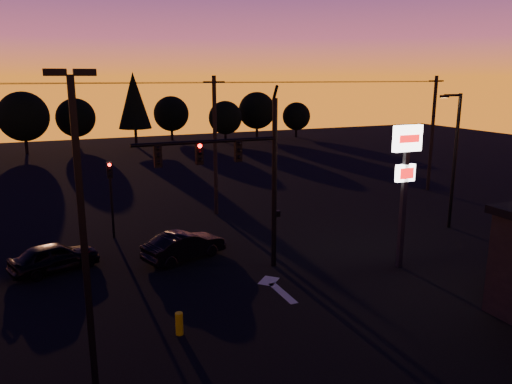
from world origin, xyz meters
TOP-DOWN VIEW (x-y plane):
  - ground at (0.00, 0.00)m, footprint 120.00×120.00m
  - lane_arrow at (0.50, 1.67)m, footprint 1.20×3.10m
  - traffic_signal_mast at (-0.10, 3.99)m, footprint 6.79×0.52m
  - secondary_signal at (-5.00, 11.49)m, footprint 0.30×0.31m
  - parking_lot_light at (-7.50, -3.00)m, footprint 1.25×0.30m
  - pylon_sign at (7.00, 1.50)m, footprint 1.50×0.28m
  - streetlight at (13.91, 5.50)m, footprint 1.55×0.35m
  - utility_pole_1 at (2.00, 14.00)m, footprint 1.40×0.26m
  - utility_pole_2 at (20.00, 14.00)m, footprint 1.40×0.26m
  - power_wires at (2.00, 14.00)m, footprint 36.00×1.22m
  - bollard at (-4.40, -0.65)m, footprint 0.28×0.28m
  - tree_2 at (-10.00, 48.00)m, footprint 5.77×5.78m
  - tree_3 at (-4.00, 52.00)m, footprint 4.95×4.95m
  - tree_4 at (3.00, 49.00)m, footprint 4.18×4.18m
  - tree_5 at (9.00, 54.00)m, footprint 4.95×4.95m
  - tree_6 at (15.00, 48.00)m, footprint 4.54×4.54m
  - tree_7 at (21.00, 51.00)m, footprint 5.36×5.36m
  - tree_8 at (27.00, 50.00)m, footprint 4.12×4.12m
  - car_left at (-8.22, 7.50)m, footprint 4.35×2.82m
  - car_mid at (-2.21, 6.62)m, footprint 4.48×2.82m

SIDE VIEW (x-z plane):
  - ground at x=0.00m, z-range 0.00..0.00m
  - lane_arrow at x=0.50m, z-range 0.00..0.01m
  - bollard at x=-4.40m, z-range 0.00..0.83m
  - car_left at x=-8.22m, z-range 0.00..1.38m
  - car_mid at x=-2.21m, z-range 0.00..1.39m
  - secondary_signal at x=-5.00m, z-range 0.69..5.04m
  - tree_8 at x=27.00m, z-range 0.53..5.71m
  - tree_6 at x=15.00m, z-range 0.58..6.29m
  - tree_3 at x=-4.00m, z-range 0.63..6.86m
  - tree_5 at x=9.00m, z-range 0.63..6.86m
  - tree_7 at x=21.00m, z-range 0.69..7.43m
  - tree_2 at x=-10.00m, z-range 0.74..8.00m
  - streetlight at x=13.91m, z-range 0.42..8.42m
  - utility_pole_1 at x=2.00m, z-range 0.09..9.09m
  - utility_pole_2 at x=20.00m, z-range 0.09..9.09m
  - pylon_sign at x=7.00m, z-range 1.51..8.31m
  - traffic_signal_mast at x=-0.10m, z-range 0.65..9.23m
  - parking_lot_light at x=-7.50m, z-range 0.70..9.84m
  - tree_4 at x=3.00m, z-range 1.18..10.68m
  - power_wires at x=2.00m, z-range 8.53..8.60m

